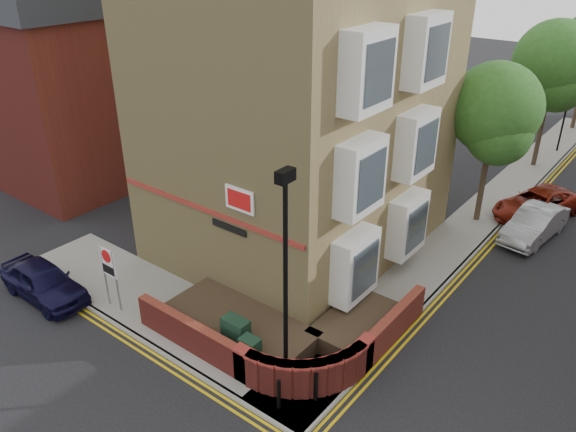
# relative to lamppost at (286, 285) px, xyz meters

# --- Properties ---
(ground) EXTENTS (120.00, 120.00, 0.00)m
(ground) POSITION_rel_lamppost_xyz_m (-1.60, -1.20, -3.34)
(ground) COLOR black
(ground) RESTS_ON ground
(pavement_corner) EXTENTS (13.00, 3.00, 0.12)m
(pavement_corner) POSITION_rel_lamppost_xyz_m (-5.10, 0.30, -3.28)
(pavement_corner) COLOR gray
(pavement_corner) RESTS_ON ground
(pavement_main) EXTENTS (2.00, 32.00, 0.12)m
(pavement_main) POSITION_rel_lamppost_xyz_m (0.40, 14.80, -3.28)
(pavement_main) COLOR gray
(pavement_main) RESTS_ON ground
(kerb_side) EXTENTS (13.00, 0.15, 0.12)m
(kerb_side) POSITION_rel_lamppost_xyz_m (-5.10, -1.20, -3.28)
(kerb_side) COLOR gray
(kerb_side) RESTS_ON ground
(kerb_main_near) EXTENTS (0.15, 32.00, 0.12)m
(kerb_main_near) POSITION_rel_lamppost_xyz_m (1.40, 14.80, -3.28)
(kerb_main_near) COLOR gray
(kerb_main_near) RESTS_ON ground
(yellow_lines_side) EXTENTS (13.00, 0.28, 0.01)m
(yellow_lines_side) POSITION_rel_lamppost_xyz_m (-5.10, -1.45, -3.34)
(yellow_lines_side) COLOR gold
(yellow_lines_side) RESTS_ON ground
(yellow_lines_main) EXTENTS (0.28, 32.00, 0.01)m
(yellow_lines_main) POSITION_rel_lamppost_xyz_m (1.65, 14.80, -3.34)
(yellow_lines_main) COLOR gold
(yellow_lines_main) RESTS_ON ground
(corner_building) EXTENTS (8.95, 10.40, 13.60)m
(corner_building) POSITION_rel_lamppost_xyz_m (-4.44, 6.80, 2.88)
(corner_building) COLOR tan
(corner_building) RESTS_ON ground
(garden_wall) EXTENTS (6.80, 6.00, 1.20)m
(garden_wall) POSITION_rel_lamppost_xyz_m (-1.60, 1.30, -3.34)
(garden_wall) COLOR maroon
(garden_wall) RESTS_ON ground
(lamppost) EXTENTS (0.25, 0.50, 6.30)m
(lamppost) POSITION_rel_lamppost_xyz_m (0.00, 0.00, 0.00)
(lamppost) COLOR black
(lamppost) RESTS_ON pavement_corner
(utility_cabinet_large) EXTENTS (0.80, 0.45, 1.20)m
(utility_cabinet_large) POSITION_rel_lamppost_xyz_m (-1.90, 0.10, -2.62)
(utility_cabinet_large) COLOR #15301F
(utility_cabinet_large) RESTS_ON pavement_corner
(utility_cabinet_small) EXTENTS (0.55, 0.40, 1.10)m
(utility_cabinet_small) POSITION_rel_lamppost_xyz_m (-1.10, -0.20, -2.67)
(utility_cabinet_small) COLOR #15301F
(utility_cabinet_small) RESTS_ON pavement_corner
(bollard_near) EXTENTS (0.11, 0.11, 0.90)m
(bollard_near) POSITION_rel_lamppost_xyz_m (0.40, -0.80, -2.77)
(bollard_near) COLOR black
(bollard_near) RESTS_ON pavement_corner
(bollard_far) EXTENTS (0.11, 0.11, 0.90)m
(bollard_far) POSITION_rel_lamppost_xyz_m (1.00, -0.00, -2.77)
(bollard_far) COLOR black
(bollard_far) RESTS_ON pavement_corner
(zone_sign) EXTENTS (0.72, 0.07, 2.20)m
(zone_sign) POSITION_rel_lamppost_xyz_m (-6.60, -0.70, -1.70)
(zone_sign) COLOR slate
(zone_sign) RESTS_ON pavement_corner
(side_building) EXTENTS (6.40, 10.40, 9.00)m
(side_building) POSITION_rel_lamppost_xyz_m (-16.60, 6.80, 1.20)
(side_building) COLOR maroon
(side_building) RESTS_ON ground
(tree_near) EXTENTS (3.64, 3.65, 6.70)m
(tree_near) POSITION_rel_lamppost_xyz_m (0.40, 12.85, 1.36)
(tree_near) COLOR #382B1E
(tree_near) RESTS_ON pavement_main
(tree_mid) EXTENTS (4.03, 4.03, 7.42)m
(tree_mid) POSITION_rel_lamppost_xyz_m (0.40, 20.85, 1.85)
(tree_mid) COLOR #382B1E
(tree_mid) RESTS_ON pavement_main
(traffic_light_assembly) EXTENTS (0.20, 0.16, 4.20)m
(traffic_light_assembly) POSITION_rel_lamppost_xyz_m (0.80, 23.80, -0.56)
(traffic_light_assembly) COLOR black
(traffic_light_assembly) RESTS_ON pavement_main
(navy_hatchback) EXTENTS (3.70, 1.51, 1.26)m
(navy_hatchback) POSITION_rel_lamppost_xyz_m (-9.06, -1.70, -2.72)
(navy_hatchback) COLOR black
(navy_hatchback) RESTS_ON ground
(silver_car_near) EXTENTS (1.80, 3.98, 1.27)m
(silver_car_near) POSITION_rel_lamppost_xyz_m (2.74, 12.77, -2.71)
(silver_car_near) COLOR #93969A
(silver_car_near) RESTS_ON ground
(red_car_main) EXTENTS (3.27, 4.74, 1.20)m
(red_car_main) POSITION_rel_lamppost_xyz_m (2.26, 14.80, -2.74)
(red_car_main) COLOR maroon
(red_car_main) RESTS_ON ground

